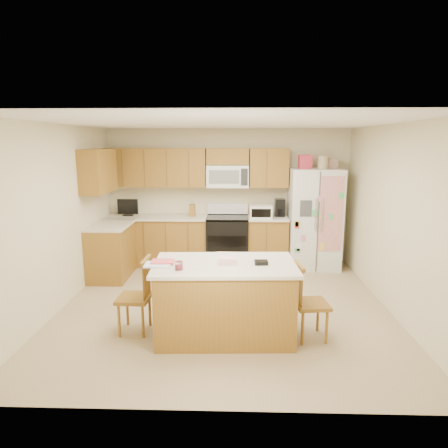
{
  "coord_description": "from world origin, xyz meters",
  "views": [
    {
      "loc": [
        0.16,
        -5.27,
        2.25
      ],
      "look_at": [
        -0.02,
        0.35,
        1.1
      ],
      "focal_mm": 32.0,
      "sensor_mm": 36.0,
      "label": 1
    }
  ],
  "objects_px": {
    "windsor_chair_left": "(136,297)",
    "windsor_chair_right": "(309,303)",
    "stove": "(227,240)",
    "windsor_chair_back": "(231,283)",
    "refrigerator": "(314,218)",
    "island": "(225,299)"
  },
  "relations": [
    {
      "from": "windsor_chair_left",
      "to": "windsor_chair_right",
      "type": "bearing_deg",
      "value": -2.92
    },
    {
      "from": "stove",
      "to": "windsor_chair_back",
      "type": "height_order",
      "value": "stove"
    },
    {
      "from": "stove",
      "to": "windsor_chair_back",
      "type": "xyz_separation_m",
      "value": [
        0.09,
        -2.13,
        -0.06
      ]
    },
    {
      "from": "windsor_chair_left",
      "to": "refrigerator",
      "type": "bearing_deg",
      "value": 45.77
    },
    {
      "from": "island",
      "to": "windsor_chair_right",
      "type": "bearing_deg",
      "value": -2.25
    },
    {
      "from": "stove",
      "to": "windsor_chair_back",
      "type": "bearing_deg",
      "value": -87.45
    },
    {
      "from": "stove",
      "to": "island",
      "type": "distance_m",
      "value": 2.81
    },
    {
      "from": "refrigerator",
      "to": "island",
      "type": "relative_size",
      "value": 1.17
    },
    {
      "from": "stove",
      "to": "refrigerator",
      "type": "bearing_deg",
      "value": -2.3
    },
    {
      "from": "island",
      "to": "windsor_chair_back",
      "type": "height_order",
      "value": "island"
    },
    {
      "from": "windsor_chair_back",
      "to": "windsor_chair_left",
      "type": "bearing_deg",
      "value": -151.56
    },
    {
      "from": "island",
      "to": "windsor_chair_left",
      "type": "height_order",
      "value": "island"
    },
    {
      "from": "refrigerator",
      "to": "windsor_chair_back",
      "type": "relative_size",
      "value": 2.34
    },
    {
      "from": "stove",
      "to": "windsor_chair_left",
      "type": "height_order",
      "value": "stove"
    },
    {
      "from": "windsor_chair_left",
      "to": "windsor_chair_right",
      "type": "distance_m",
      "value": 2.05
    },
    {
      "from": "refrigerator",
      "to": "island",
      "type": "distance_m",
      "value": 3.18
    },
    {
      "from": "windsor_chair_left",
      "to": "stove",
      "type": "bearing_deg",
      "value": 69.31
    },
    {
      "from": "windsor_chair_left",
      "to": "windsor_chair_right",
      "type": "xyz_separation_m",
      "value": [
        2.05,
        -0.1,
        -0.01
      ]
    },
    {
      "from": "island",
      "to": "windsor_chair_left",
      "type": "distance_m",
      "value": 1.07
    },
    {
      "from": "windsor_chair_back",
      "to": "windsor_chair_right",
      "type": "xyz_separation_m",
      "value": [
        0.92,
        -0.72,
        0.02
      ]
    },
    {
      "from": "windsor_chair_left",
      "to": "windsor_chair_right",
      "type": "height_order",
      "value": "windsor_chair_left"
    },
    {
      "from": "windsor_chair_left",
      "to": "windsor_chair_back",
      "type": "bearing_deg",
      "value": 28.44
    }
  ]
}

